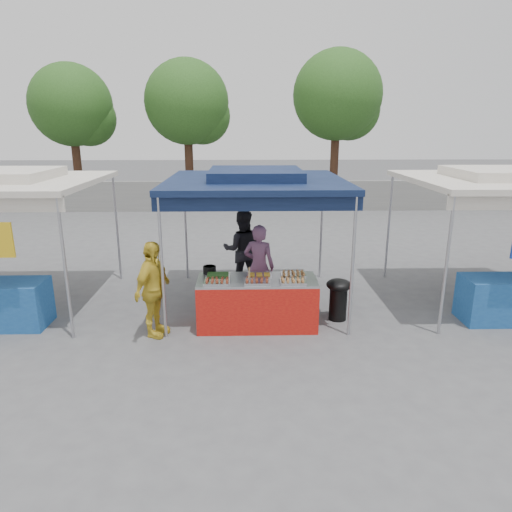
{
  "coord_description": "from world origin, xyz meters",
  "views": [
    {
      "loc": [
        -0.2,
        -7.34,
        3.32
      ],
      "look_at": [
        0.0,
        0.6,
        1.05
      ],
      "focal_mm": 32.0,
      "sensor_mm": 36.0,
      "label": 1
    }
  ],
  "objects_px": {
    "wok_burner": "(338,296)",
    "customer_person": "(153,290)",
    "vendor_table": "(257,303)",
    "cooking_pot": "(210,270)",
    "helper_man": "(242,250)",
    "vendor_woman": "(259,267)"
  },
  "relations": [
    {
      "from": "vendor_table",
      "to": "cooking_pot",
      "type": "bearing_deg",
      "value": 158.52
    },
    {
      "from": "helper_man",
      "to": "wok_burner",
      "type": "bearing_deg",
      "value": 134.4
    },
    {
      "from": "cooking_pot",
      "to": "customer_person",
      "type": "bearing_deg",
      "value": -143.26
    },
    {
      "from": "vendor_table",
      "to": "wok_burner",
      "type": "height_order",
      "value": "vendor_table"
    },
    {
      "from": "cooking_pot",
      "to": "vendor_woman",
      "type": "relative_size",
      "value": 0.14
    },
    {
      "from": "wok_burner",
      "to": "helper_man",
      "type": "relative_size",
      "value": 0.45
    },
    {
      "from": "vendor_table",
      "to": "wok_burner",
      "type": "relative_size",
      "value": 2.66
    },
    {
      "from": "wok_burner",
      "to": "vendor_woman",
      "type": "height_order",
      "value": "vendor_woman"
    },
    {
      "from": "vendor_table",
      "to": "customer_person",
      "type": "height_order",
      "value": "customer_person"
    },
    {
      "from": "cooking_pot",
      "to": "wok_burner",
      "type": "bearing_deg",
      "value": -2.13
    },
    {
      "from": "vendor_table",
      "to": "helper_man",
      "type": "bearing_deg",
      "value": 97.45
    },
    {
      "from": "vendor_table",
      "to": "vendor_woman",
      "type": "bearing_deg",
      "value": 85.97
    },
    {
      "from": "wok_burner",
      "to": "customer_person",
      "type": "relative_size",
      "value": 0.47
    },
    {
      "from": "vendor_table",
      "to": "wok_burner",
      "type": "xyz_separation_m",
      "value": [
        1.44,
        0.24,
        0.02
      ]
    },
    {
      "from": "vendor_table",
      "to": "wok_burner",
      "type": "bearing_deg",
      "value": 9.37
    },
    {
      "from": "wok_burner",
      "to": "helper_man",
      "type": "height_order",
      "value": "helper_man"
    },
    {
      "from": "wok_burner",
      "to": "customer_person",
      "type": "height_order",
      "value": "customer_person"
    },
    {
      "from": "wok_burner",
      "to": "customer_person",
      "type": "distance_m",
      "value": 3.19
    },
    {
      "from": "vendor_table",
      "to": "vendor_woman",
      "type": "xyz_separation_m",
      "value": [
        0.06,
        0.86,
        0.37
      ]
    },
    {
      "from": "vendor_woman",
      "to": "vendor_table",
      "type": "bearing_deg",
      "value": 102.57
    },
    {
      "from": "cooking_pot",
      "to": "helper_man",
      "type": "relative_size",
      "value": 0.13
    },
    {
      "from": "vendor_table",
      "to": "cooking_pot",
      "type": "relative_size",
      "value": 8.95
    }
  ]
}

